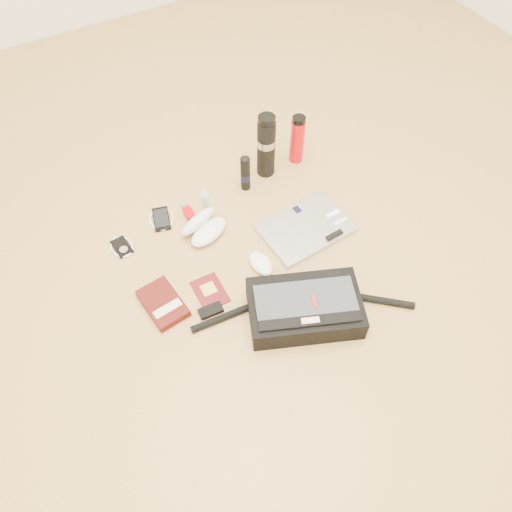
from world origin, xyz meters
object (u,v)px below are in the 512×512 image
(book, at_px, (163,303))
(thermos_black, at_px, (266,146))
(messenger_bag, at_px, (304,308))
(laptop, at_px, (306,228))
(thermos_red, at_px, (297,139))

(book, height_order, thermos_black, thermos_black)
(messenger_bag, xyz_separation_m, book, (-0.41, 0.28, -0.03))
(laptop, bearing_deg, thermos_red, 60.16)
(messenger_bag, height_order, thermos_black, thermos_black)
(messenger_bag, xyz_separation_m, thermos_black, (0.24, 0.68, 0.10))
(thermos_red, bearing_deg, thermos_black, -179.39)
(laptop, height_order, thermos_black, thermos_black)
(book, bearing_deg, laptop, -2.39)
(thermos_black, bearing_deg, laptop, -93.65)
(thermos_red, bearing_deg, book, -153.39)
(laptop, xyz_separation_m, book, (-0.63, -0.04, 0.00))
(messenger_bag, height_order, thermos_red, thermos_red)
(messenger_bag, distance_m, book, 0.50)
(thermos_red, bearing_deg, messenger_bag, -120.24)
(messenger_bag, relative_size, book, 3.73)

